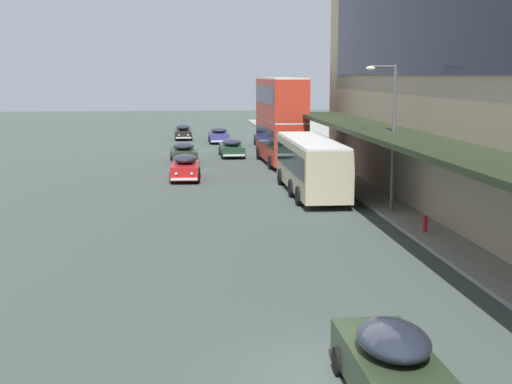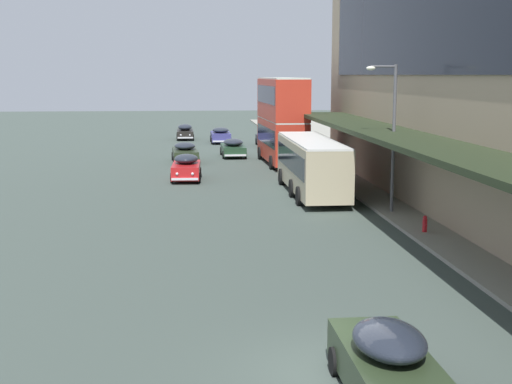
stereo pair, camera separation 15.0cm
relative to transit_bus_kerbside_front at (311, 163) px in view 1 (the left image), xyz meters
name	(u,v)px [view 1 (the left image)]	position (x,y,z in m)	size (l,w,h in m)	color
ground	(333,373)	(-3.75, -24.21, -1.80)	(240.00, 240.00, 0.00)	#3C4842
transit_bus_kerbside_front	(311,163)	(0.00, 0.00, 0.00)	(2.68, 10.95, 3.13)	tan
transit_bus_kerbside_rear	(281,118)	(0.16, 13.89, 1.69)	(2.96, 9.63, 6.48)	red
sedan_trailing_near	(390,361)	(-2.85, -25.61, -0.99)	(1.81, 4.25, 1.67)	#283620
sedan_lead_near	(183,132)	(-7.19, 35.72, -1.03)	(1.83, 4.74, 1.58)	black
sedan_lead_mid	(219,135)	(-3.67, 31.32, -1.03)	(2.00, 4.58, 1.55)	navy
sedan_second_mid	(184,152)	(-7.14, 15.83, -1.05)	(2.17, 4.74, 1.52)	#25301E
sedan_far_back	(185,167)	(-7.03, 6.36, -0.99)	(1.99, 4.50, 1.65)	red
sedan_trailing_mid	(265,138)	(0.55, 27.76, -1.07)	(1.87, 4.73, 1.46)	black
sedan_oncoming_front	(232,148)	(-3.19, 19.25, -1.06)	(2.01, 4.93, 1.50)	#1F3B26
street_lamp	(390,127)	(2.73, -6.12, 2.43)	(1.50, 0.28, 7.03)	#4C4C51
fire_hydrant	(425,224)	(3.00, -10.74, -1.31)	(0.20, 0.40, 0.70)	red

